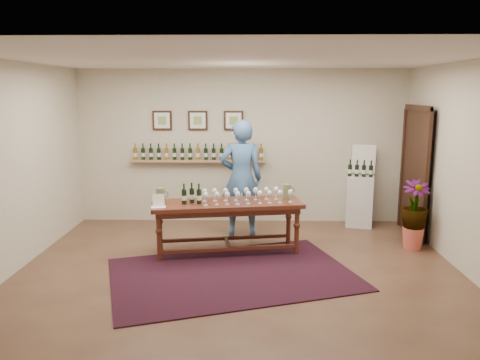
{
  "coord_description": "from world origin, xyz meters",
  "views": [
    {
      "loc": [
        0.14,
        -6.03,
        2.39
      ],
      "look_at": [
        0.0,
        0.8,
        1.1
      ],
      "focal_mm": 35.0,
      "sensor_mm": 36.0,
      "label": 1
    }
  ],
  "objects_px": {
    "display_pedestal": "(360,201)",
    "potted_plant": "(414,215)",
    "tasting_table": "(227,210)",
    "person": "(241,178)"
  },
  "relations": [
    {
      "from": "person",
      "to": "tasting_table",
      "type": "bearing_deg",
      "value": 74.92
    },
    {
      "from": "person",
      "to": "display_pedestal",
      "type": "bearing_deg",
      "value": -167.25
    },
    {
      "from": "potted_plant",
      "to": "person",
      "type": "bearing_deg",
      "value": 165.39
    },
    {
      "from": "tasting_table",
      "to": "potted_plant",
      "type": "xyz_separation_m",
      "value": [
        2.85,
        0.21,
        -0.12
      ]
    },
    {
      "from": "potted_plant",
      "to": "person",
      "type": "distance_m",
      "value": 2.78
    },
    {
      "from": "display_pedestal",
      "to": "person",
      "type": "distance_m",
      "value": 2.28
    },
    {
      "from": "tasting_table",
      "to": "display_pedestal",
      "type": "bearing_deg",
      "value": 23.5
    },
    {
      "from": "display_pedestal",
      "to": "person",
      "type": "xyz_separation_m",
      "value": [
        -2.13,
        -0.6,
        0.52
      ]
    },
    {
      "from": "tasting_table",
      "to": "potted_plant",
      "type": "bearing_deg",
      "value": -5.24
    },
    {
      "from": "display_pedestal",
      "to": "potted_plant",
      "type": "height_order",
      "value": "potted_plant"
    }
  ]
}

